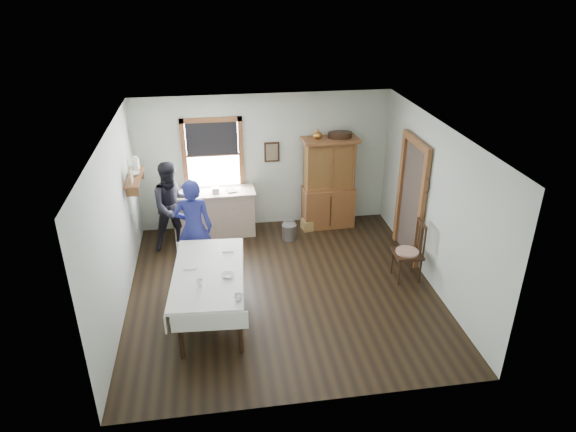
{
  "coord_description": "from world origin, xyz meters",
  "views": [
    {
      "loc": [
        -0.98,
        -7.09,
        4.84
      ],
      "look_at": [
        0.14,
        0.3,
        1.19
      ],
      "focal_mm": 32.0,
      "sensor_mm": 36.0,
      "label": 1
    }
  ],
  "objects_px": {
    "dining_table": "(210,294)",
    "figure_dark": "(173,209)",
    "work_counter": "(214,213)",
    "spindle_chair": "(408,251)",
    "pail": "(289,232)",
    "wicker_basket": "(311,224)",
    "woman_blue": "(194,231)",
    "china_hutch": "(329,183)"
  },
  "relations": [
    {
      "from": "work_counter",
      "to": "pail",
      "type": "xyz_separation_m",
      "value": [
        1.43,
        -0.44,
        -0.31
      ]
    },
    {
      "from": "pail",
      "to": "wicker_basket",
      "type": "distance_m",
      "value": 0.61
    },
    {
      "from": "spindle_chair",
      "to": "wicker_basket",
      "type": "xyz_separation_m",
      "value": [
        -1.25,
        2.06,
        -0.43
      ]
    },
    {
      "from": "dining_table",
      "to": "figure_dark",
      "type": "height_order",
      "value": "figure_dark"
    },
    {
      "from": "spindle_chair",
      "to": "woman_blue",
      "type": "xyz_separation_m",
      "value": [
        -3.54,
        0.73,
        0.28
      ]
    },
    {
      "from": "spindle_chair",
      "to": "figure_dark",
      "type": "xyz_separation_m",
      "value": [
        -3.93,
        1.73,
        0.25
      ]
    },
    {
      "from": "dining_table",
      "to": "pail",
      "type": "distance_m",
      "value": 2.78
    },
    {
      "from": "wicker_basket",
      "to": "dining_table",
      "type": "bearing_deg",
      "value": -128.17
    },
    {
      "from": "spindle_chair",
      "to": "pail",
      "type": "distance_m",
      "value": 2.48
    },
    {
      "from": "spindle_chair",
      "to": "dining_table",
      "type": "bearing_deg",
      "value": -168.1
    },
    {
      "from": "spindle_chair",
      "to": "wicker_basket",
      "type": "distance_m",
      "value": 2.44
    },
    {
      "from": "dining_table",
      "to": "pail",
      "type": "xyz_separation_m",
      "value": [
        1.56,
        2.28,
        -0.25
      ]
    },
    {
      "from": "work_counter",
      "to": "spindle_chair",
      "type": "bearing_deg",
      "value": -34.62
    },
    {
      "from": "china_hutch",
      "to": "pail",
      "type": "relative_size",
      "value": 6.13
    },
    {
      "from": "pail",
      "to": "woman_blue",
      "type": "xyz_separation_m",
      "value": [
        -1.78,
        -0.98,
        0.66
      ]
    },
    {
      "from": "work_counter",
      "to": "figure_dark",
      "type": "xyz_separation_m",
      "value": [
        -0.75,
        -0.42,
        0.32
      ]
    },
    {
      "from": "figure_dark",
      "to": "china_hutch",
      "type": "bearing_deg",
      "value": -10.47
    },
    {
      "from": "wicker_basket",
      "to": "woman_blue",
      "type": "height_order",
      "value": "woman_blue"
    },
    {
      "from": "china_hutch",
      "to": "woman_blue",
      "type": "distance_m",
      "value": 3.03
    },
    {
      "from": "wicker_basket",
      "to": "figure_dark",
      "type": "distance_m",
      "value": 2.79
    },
    {
      "from": "china_hutch",
      "to": "spindle_chair",
      "type": "relative_size",
      "value": 1.74
    },
    {
      "from": "china_hutch",
      "to": "pail",
      "type": "xyz_separation_m",
      "value": [
        -0.88,
        -0.47,
        -0.78
      ]
    },
    {
      "from": "spindle_chair",
      "to": "figure_dark",
      "type": "distance_m",
      "value": 4.3
    },
    {
      "from": "dining_table",
      "to": "spindle_chair",
      "type": "relative_size",
      "value": 1.88
    },
    {
      "from": "wicker_basket",
      "to": "figure_dark",
      "type": "xyz_separation_m",
      "value": [
        -2.68,
        -0.33,
        0.68
      ]
    },
    {
      "from": "work_counter",
      "to": "pail",
      "type": "relative_size",
      "value": 5.3
    },
    {
      "from": "dining_table",
      "to": "spindle_chair",
      "type": "bearing_deg",
      "value": 9.81
    },
    {
      "from": "spindle_chair",
      "to": "woman_blue",
      "type": "distance_m",
      "value": 3.62
    },
    {
      "from": "pail",
      "to": "figure_dark",
      "type": "xyz_separation_m",
      "value": [
        -2.18,
        0.02,
        0.63
      ]
    },
    {
      "from": "china_hutch",
      "to": "dining_table",
      "type": "distance_m",
      "value": 3.72
    },
    {
      "from": "figure_dark",
      "to": "wicker_basket",
      "type": "bearing_deg",
      "value": -11.89
    },
    {
      "from": "dining_table",
      "to": "spindle_chair",
      "type": "distance_m",
      "value": 3.37
    },
    {
      "from": "pail",
      "to": "figure_dark",
      "type": "relative_size",
      "value": 0.19
    },
    {
      "from": "china_hutch",
      "to": "figure_dark",
      "type": "bearing_deg",
      "value": -174.23
    },
    {
      "from": "pail",
      "to": "spindle_chair",
      "type": "bearing_deg",
      "value": -44.24
    },
    {
      "from": "work_counter",
      "to": "figure_dark",
      "type": "bearing_deg",
      "value": -151.39
    },
    {
      "from": "pail",
      "to": "woman_blue",
      "type": "distance_m",
      "value": 2.14
    },
    {
      "from": "work_counter",
      "to": "wicker_basket",
      "type": "distance_m",
      "value": 1.97
    },
    {
      "from": "pail",
      "to": "woman_blue",
      "type": "bearing_deg",
      "value": -151.1
    },
    {
      "from": "figure_dark",
      "to": "dining_table",
      "type": "bearing_deg",
      "value": -93.91
    },
    {
      "from": "work_counter",
      "to": "spindle_chair",
      "type": "relative_size",
      "value": 1.51
    },
    {
      "from": "spindle_chair",
      "to": "pail",
      "type": "bearing_deg",
      "value": 137.84
    }
  ]
}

